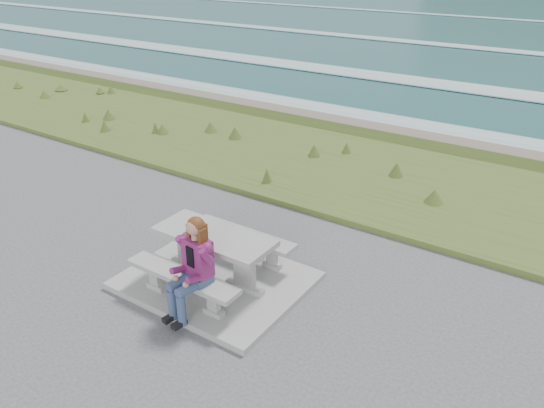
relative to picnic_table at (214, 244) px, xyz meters
The scene contains 8 objects.
concrete_slab 0.63m from the picnic_table, behind, with size 2.60×2.10×0.10m, color gray.
picnic_table is the anchor object (origin of this frame).
bench_landward 0.74m from the picnic_table, 90.00° to the right, with size 1.80×0.35×0.45m.
bench_seaward 0.74m from the picnic_table, 90.00° to the left, with size 1.80×0.35×0.45m.
grass_verge 5.05m from the picnic_table, 90.00° to the left, with size 160.00×4.50×0.22m, color #405A21.
shore_drop 7.93m from the picnic_table, 90.00° to the left, with size 160.00×0.80×2.20m, color #6F5F53.
ocean 25.21m from the picnic_table, 90.00° to the left, with size 1600.00×1600.00×0.09m.
seated_woman 0.88m from the picnic_table, 71.85° to the right, with size 0.48×0.74×1.40m.
Camera 1 is at (4.41, -5.06, 4.58)m, focal length 35.00 mm.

